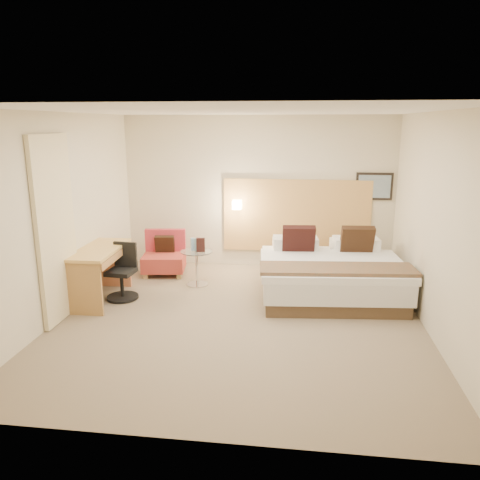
# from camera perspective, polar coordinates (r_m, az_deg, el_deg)

# --- Properties ---
(floor) EXTENTS (4.80, 5.00, 0.02)m
(floor) POSITION_cam_1_polar(r_m,az_deg,el_deg) (6.36, -0.05, -9.72)
(floor) COLOR #786751
(floor) RESTS_ON ground
(ceiling) EXTENTS (4.80, 5.00, 0.02)m
(ceiling) POSITION_cam_1_polar(r_m,az_deg,el_deg) (5.83, -0.05, 15.58)
(ceiling) COLOR white
(ceiling) RESTS_ON floor
(wall_back) EXTENTS (4.80, 0.02, 2.70)m
(wall_back) POSITION_cam_1_polar(r_m,az_deg,el_deg) (8.41, 2.14, 5.79)
(wall_back) COLOR beige
(wall_back) RESTS_ON floor
(wall_front) EXTENTS (4.80, 0.02, 2.70)m
(wall_front) POSITION_cam_1_polar(r_m,az_deg,el_deg) (3.56, -5.23, -5.79)
(wall_front) COLOR beige
(wall_front) RESTS_ON floor
(wall_left) EXTENTS (0.02, 5.00, 2.70)m
(wall_left) POSITION_cam_1_polar(r_m,az_deg,el_deg) (6.69, -21.01, 2.73)
(wall_left) COLOR beige
(wall_left) RESTS_ON floor
(wall_right) EXTENTS (0.02, 5.00, 2.70)m
(wall_right) POSITION_cam_1_polar(r_m,az_deg,el_deg) (6.13, 22.91, 1.60)
(wall_right) COLOR beige
(wall_right) RESTS_ON floor
(headboard_panel) EXTENTS (2.60, 0.04, 1.30)m
(headboard_panel) POSITION_cam_1_polar(r_m,az_deg,el_deg) (8.40, 6.86, 2.93)
(headboard_panel) COLOR tan
(headboard_panel) RESTS_ON wall_back
(art_frame) EXTENTS (0.62, 0.03, 0.47)m
(art_frame) POSITION_cam_1_polar(r_m,az_deg,el_deg) (8.42, 16.04, 6.31)
(art_frame) COLOR black
(art_frame) RESTS_ON wall_back
(art_canvas) EXTENTS (0.54, 0.01, 0.39)m
(art_canvas) POSITION_cam_1_polar(r_m,az_deg,el_deg) (8.40, 16.06, 6.29)
(art_canvas) COLOR slate
(art_canvas) RESTS_ON wall_back
(lamp_arm) EXTENTS (0.02, 0.12, 0.02)m
(lamp_arm) POSITION_cam_1_polar(r_m,az_deg,el_deg) (8.39, -0.32, 4.40)
(lamp_arm) COLOR silver
(lamp_arm) RESTS_ON wall_back
(lamp_shade) EXTENTS (0.15, 0.15, 0.15)m
(lamp_shade) POSITION_cam_1_polar(r_m,az_deg,el_deg) (8.33, -0.37, 4.33)
(lamp_shade) COLOR #FFEDC6
(lamp_shade) RESTS_ON wall_back
(curtain) EXTENTS (0.06, 0.90, 2.42)m
(curtain) POSITION_cam_1_polar(r_m,az_deg,el_deg) (6.48, -21.55, 1.16)
(curtain) COLOR beige
(curtain) RESTS_ON wall_left
(bottle_a) EXTENTS (0.07, 0.07, 0.20)m
(bottle_a) POSITION_cam_1_polar(r_m,az_deg,el_deg) (7.54, -5.81, -0.51)
(bottle_a) COLOR #99C8ED
(bottle_a) RESTS_ON side_table
(bottle_b) EXTENTS (0.07, 0.07, 0.20)m
(bottle_b) POSITION_cam_1_polar(r_m,az_deg,el_deg) (7.51, -5.34, -0.55)
(bottle_b) COLOR #7DABC1
(bottle_b) RESTS_ON side_table
(menu_folder) EXTENTS (0.14, 0.06, 0.22)m
(menu_folder) POSITION_cam_1_polar(r_m,az_deg,el_deg) (7.44, -4.82, -0.59)
(menu_folder) COLOR black
(menu_folder) RESTS_ON side_table
(bed) EXTENTS (2.24, 2.20, 1.02)m
(bed) POSITION_cam_1_polar(r_m,az_deg,el_deg) (7.30, 10.79, -3.94)
(bed) COLOR #483524
(bed) RESTS_ON floor
(lounge_chair) EXTENTS (0.78, 0.71, 0.75)m
(lounge_chair) POSITION_cam_1_polar(r_m,az_deg,el_deg) (8.25, -9.21, -2.03)
(lounge_chair) COLOR tan
(lounge_chair) RESTS_ON floor
(side_table) EXTENTS (0.56, 0.56, 0.57)m
(side_table) POSITION_cam_1_polar(r_m,az_deg,el_deg) (7.58, -5.27, -3.19)
(side_table) COLOR silver
(side_table) RESTS_ON floor
(desk) EXTENTS (0.62, 1.28, 0.79)m
(desk) POSITION_cam_1_polar(r_m,az_deg,el_deg) (7.13, -16.65, -2.28)
(desk) COLOR tan
(desk) RESTS_ON floor
(desk_chair) EXTENTS (0.51, 0.51, 0.83)m
(desk_chair) POSITION_cam_1_polar(r_m,az_deg,el_deg) (7.20, -14.10, -4.30)
(desk_chair) COLOR black
(desk_chair) RESTS_ON floor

